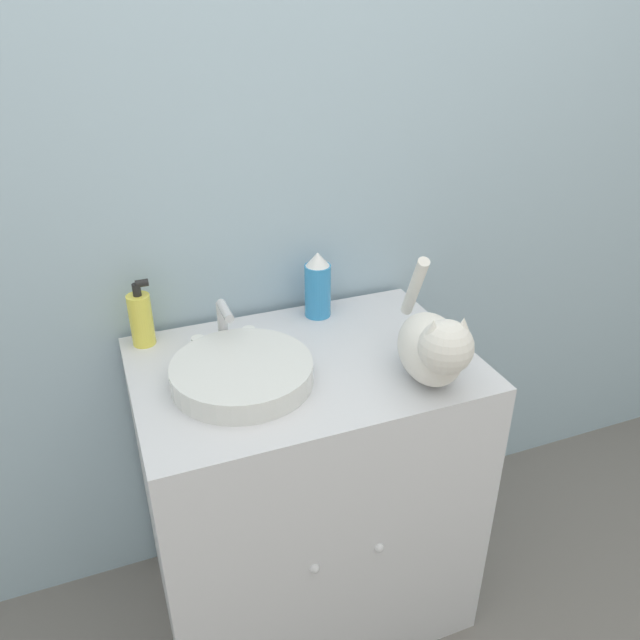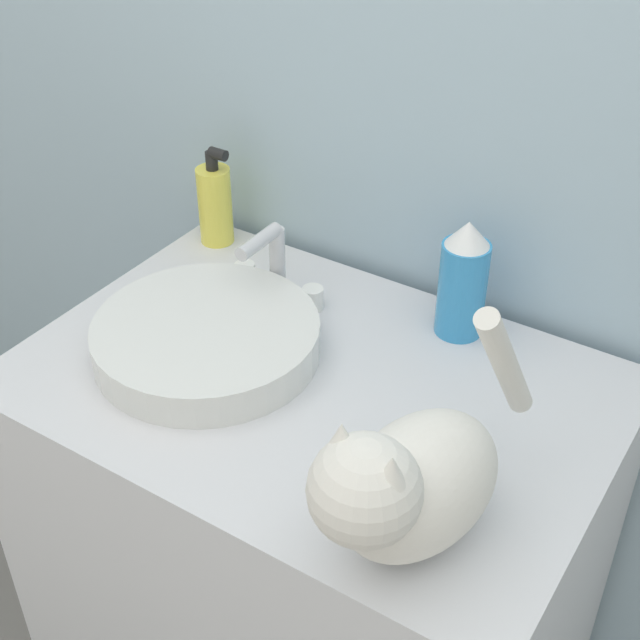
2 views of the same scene
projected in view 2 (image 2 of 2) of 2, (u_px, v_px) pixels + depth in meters
The scene contains 6 objects.
vanity_cabinet at pixel (314, 574), 1.43m from camera, with size 0.79×0.56×0.81m.
sink_basin at pixel (207, 339), 1.23m from camera, with size 0.32×0.32×0.05m.
faucet at pixel (274, 268), 1.33m from camera, with size 0.16×0.10×0.13m.
cat at pixel (408, 482), 0.92m from camera, with size 0.18×0.35×0.25m.
soap_bottle at pixel (215, 203), 1.46m from camera, with size 0.06×0.06×0.17m.
spray_bottle at pixel (463, 280), 1.24m from camera, with size 0.07×0.07×0.18m.
Camera 2 is at (0.51, -0.50, 1.57)m, focal length 50.00 mm.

